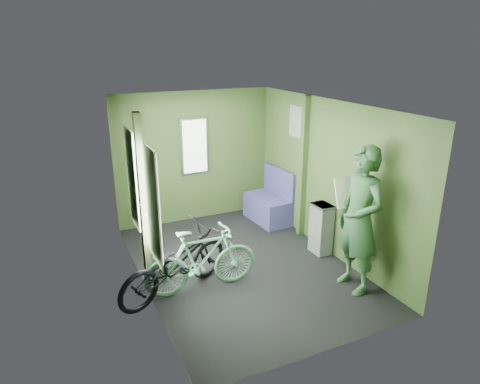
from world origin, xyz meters
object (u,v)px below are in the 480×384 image
object	(u,v)px
bicycle_mint	(203,291)
waste_box	(321,229)
bicycle_black	(177,294)
bench_seat	(269,206)
passenger	(359,220)

from	to	relation	value
bicycle_mint	waste_box	world-z (taller)	waste_box
bicycle_black	bench_seat	world-z (taller)	bench_seat
passenger	bicycle_mint	bearing A→B (deg)	-113.20
passenger	waste_box	size ratio (longest dim) A/B	2.44
bicycle_mint	bench_seat	world-z (taller)	bench_seat
bicycle_black	passenger	size ratio (longest dim) A/B	0.88
bicycle_black	waste_box	bearing A→B (deg)	-108.03
bicycle_black	bicycle_mint	world-z (taller)	bicycle_black
bicycle_black	waste_box	world-z (taller)	waste_box
passenger	bench_seat	bearing A→B (deg)	177.60
bicycle_mint	waste_box	distance (m)	2.07
bicycle_black	passenger	bearing A→B (deg)	-133.90
bicycle_mint	bench_seat	size ratio (longest dim) A/B	1.55
bicycle_mint	passenger	distance (m)	2.20
waste_box	bench_seat	bearing A→B (deg)	94.55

